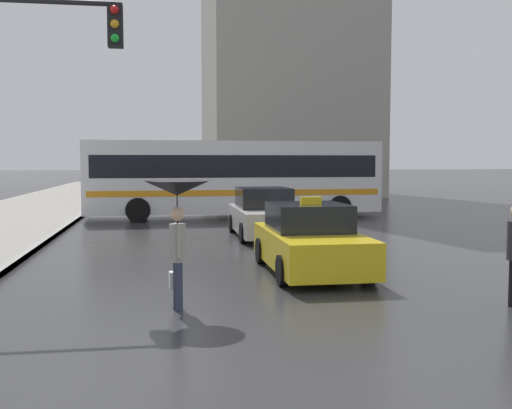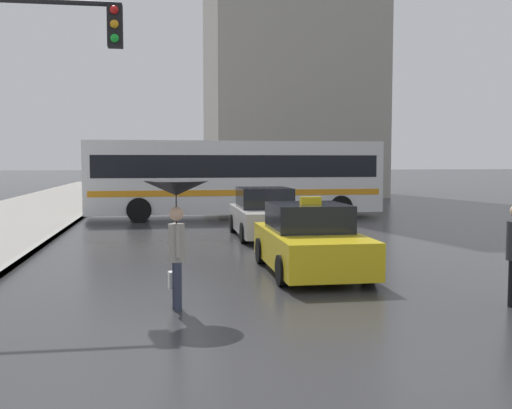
{
  "view_description": "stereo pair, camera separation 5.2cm",
  "coord_description": "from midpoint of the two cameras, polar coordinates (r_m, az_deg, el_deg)",
  "views": [
    {
      "loc": [
        -1.69,
        -6.29,
        2.39
      ],
      "look_at": [
        0.44,
        7.03,
        1.4
      ],
      "focal_mm": 42.0,
      "sensor_mm": 36.0,
      "label": 1
    },
    {
      "loc": [
        -1.63,
        -6.3,
        2.39
      ],
      "look_at": [
        0.44,
        7.03,
        1.4
      ],
      "focal_mm": 42.0,
      "sensor_mm": 36.0,
      "label": 2
    }
  ],
  "objects": [
    {
      "name": "taxi",
      "position": [
        12.87,
        5.05,
        -3.5
      ],
      "size": [
        1.91,
        4.08,
        1.62
      ],
      "rotation": [
        0.0,
        0.0,
        3.14
      ],
      "color": "gold",
      "rests_on": "ground_plane"
    },
    {
      "name": "traffic_light",
      "position": [
        12.12,
        -22.18,
        11.04
      ],
      "size": [
        3.38,
        0.38,
        5.62
      ],
      "color": "black",
      "rests_on": "ground_plane"
    },
    {
      "name": "pedestrian_with_umbrella",
      "position": [
        9.63,
        -7.68,
        -0.02
      ],
      "size": [
        1.04,
        1.04,
        2.07
      ],
      "rotation": [
        0.0,
        0.0,
        1.7
      ],
      "color": "#2D3347",
      "rests_on": "ground_plane"
    },
    {
      "name": "city_bus",
      "position": [
        25.01,
        -2.2,
        2.77
      ],
      "size": [
        12.15,
        2.9,
        3.18
      ],
      "rotation": [
        0.0,
        0.0,
        -1.55
      ],
      "color": "silver",
      "rests_on": "ground_plane"
    },
    {
      "name": "sedan_red",
      "position": [
        18.82,
        0.72,
        -0.98
      ],
      "size": [
        1.91,
        4.33,
        1.54
      ],
      "rotation": [
        0.0,
        0.0,
        3.14
      ],
      "color": "#B7B2AD",
      "rests_on": "ground_plane"
    },
    {
      "name": "ground_plane",
      "position": [
        6.93,
        5.59,
        -15.98
      ],
      "size": [
        300.0,
        300.0,
        0.0
      ],
      "primitive_type": "plane",
      "color": "#2D2D30"
    }
  ]
}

